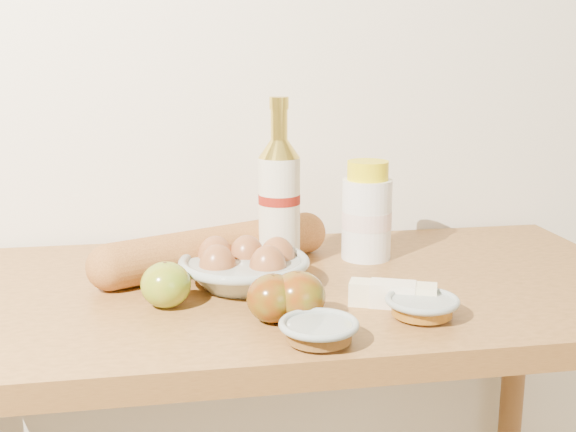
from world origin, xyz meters
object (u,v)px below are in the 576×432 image
at_px(cream_bottle, 367,214).
at_px(egg_bowl, 244,267).
at_px(table, 285,354).
at_px(bourbon_bottle, 279,200).
at_px(baguette, 216,248).

height_order(cream_bottle, egg_bowl, cream_bottle).
relative_size(table, egg_bowl, 4.75).
bearing_deg(bourbon_bottle, cream_bottle, 28.72).
bearing_deg(cream_bottle, table, -158.41).
bearing_deg(egg_bowl, table, -2.41).
relative_size(bourbon_bottle, cream_bottle, 1.65).
height_order(bourbon_bottle, egg_bowl, bourbon_bottle).
distance_m(table, cream_bottle, 0.29).
relative_size(bourbon_bottle, baguette, 0.66).
xyz_separation_m(cream_bottle, baguette, (-0.27, -0.02, -0.04)).
bearing_deg(egg_bowl, baguette, 112.78).
distance_m(bourbon_bottle, cream_bottle, 0.17).
height_order(egg_bowl, baguette, baguette).
relative_size(table, cream_bottle, 6.74).
bearing_deg(bourbon_bottle, egg_bowl, -109.87).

